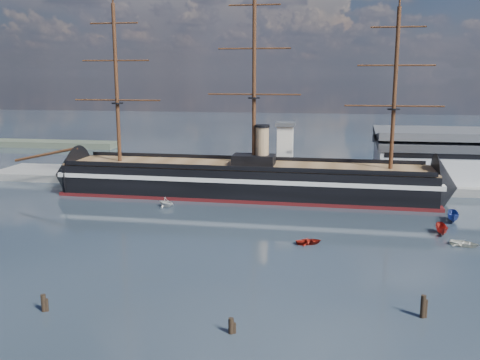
# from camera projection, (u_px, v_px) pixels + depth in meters

# --- Properties ---
(ground) EXTENTS (600.00, 600.00, 0.00)m
(ground) POSITION_uv_depth(u_px,v_px,m) (257.00, 218.00, 110.43)
(ground) COLOR black
(ground) RESTS_ON ground
(quay) EXTENTS (180.00, 18.00, 2.00)m
(quay) POSITION_uv_depth(u_px,v_px,m) (311.00, 185.00, 143.65)
(quay) COLOR slate
(quay) RESTS_ON ground
(quay_tower) EXTENTS (5.00, 5.00, 15.00)m
(quay_tower) POSITION_uv_depth(u_px,v_px,m) (285.00, 150.00, 139.96)
(quay_tower) COLOR silver
(quay_tower) RESTS_ON ground
(warship) EXTENTS (113.03, 17.99, 53.94)m
(warship) POSITION_uv_depth(u_px,v_px,m) (238.00, 180.00, 130.15)
(warship) COLOR black
(warship) RESTS_ON ground
(motorboat_b) EXTENTS (2.10, 3.08, 1.33)m
(motorboat_b) POSITION_uv_depth(u_px,v_px,m) (309.00, 244.00, 93.89)
(motorboat_b) COLOR maroon
(motorboat_b) RESTS_ON ground
(motorboat_c) EXTENTS (6.04, 2.35, 2.39)m
(motorboat_c) POSITION_uv_depth(u_px,v_px,m) (441.00, 234.00, 99.41)
(motorboat_c) COLOR maroon
(motorboat_c) RESTS_ON ground
(motorboat_d) EXTENTS (5.55, 7.30, 2.46)m
(motorboat_d) POSITION_uv_depth(u_px,v_px,m) (166.00, 207.00, 119.99)
(motorboat_d) COLOR silver
(motorboat_d) RESTS_ON ground
(motorboat_e) EXTENTS (2.26, 3.22, 1.39)m
(motorboat_e) POSITION_uv_depth(u_px,v_px,m) (464.00, 246.00, 92.71)
(motorboat_e) COLOR beige
(motorboat_e) RESTS_ON ground
(motorboat_f) EXTENTS (6.96, 3.44, 2.67)m
(motorboat_f) POSITION_uv_depth(u_px,v_px,m) (453.00, 222.00, 107.89)
(motorboat_f) COLOR navy
(motorboat_f) RESTS_ON ground
(piling_near_left) EXTENTS (0.64, 0.64, 2.93)m
(piling_near_left) POSITION_uv_depth(u_px,v_px,m) (44.00, 311.00, 67.34)
(piling_near_left) COLOR black
(piling_near_left) RESTS_ON ground
(piling_near_mid) EXTENTS (0.64, 0.64, 2.57)m
(piling_near_mid) POSITION_uv_depth(u_px,v_px,m) (231.00, 333.00, 61.61)
(piling_near_mid) COLOR black
(piling_near_mid) RESTS_ON ground
(piling_near_right) EXTENTS (0.64, 0.64, 3.60)m
(piling_near_right) POSITION_uv_depth(u_px,v_px,m) (422.00, 317.00, 65.59)
(piling_near_right) COLOR black
(piling_near_right) RESTS_ON ground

